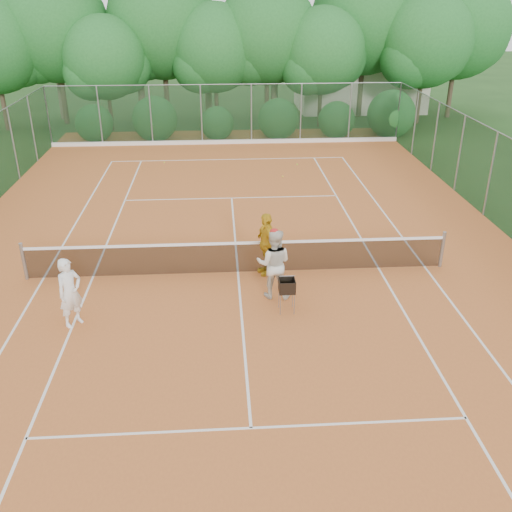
{
  "coord_description": "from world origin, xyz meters",
  "views": [
    {
      "loc": [
        -0.46,
        -14.6,
        7.46
      ],
      "look_at": [
        0.44,
        -1.2,
        1.1
      ],
      "focal_mm": 40.0,
      "sensor_mm": 36.0,
      "label": 1
    }
  ],
  "objects_px": {
    "player_white": "(70,292)",
    "player_center_grp": "(274,263)",
    "ball_hopper": "(287,286)",
    "player_yellow": "(266,244)"
  },
  "relations": [
    {
      "from": "player_white",
      "to": "player_center_grp",
      "type": "bearing_deg",
      "value": -35.47
    },
    {
      "from": "player_white",
      "to": "ball_hopper",
      "type": "distance_m",
      "value": 5.23
    },
    {
      "from": "ball_hopper",
      "to": "player_center_grp",
      "type": "bearing_deg",
      "value": 116.1
    },
    {
      "from": "player_center_grp",
      "to": "player_yellow",
      "type": "relative_size",
      "value": 1.06
    },
    {
      "from": "player_white",
      "to": "ball_hopper",
      "type": "xyz_separation_m",
      "value": [
        5.22,
        0.26,
        -0.16
      ]
    },
    {
      "from": "ball_hopper",
      "to": "player_yellow",
      "type": "bearing_deg",
      "value": 107.7
    },
    {
      "from": "player_white",
      "to": "player_center_grp",
      "type": "xyz_separation_m",
      "value": [
        4.96,
        1.07,
        0.08
      ]
    },
    {
      "from": "ball_hopper",
      "to": "player_white",
      "type": "bearing_deg",
      "value": -168.32
    },
    {
      "from": "player_yellow",
      "to": "ball_hopper",
      "type": "relative_size",
      "value": 2.04
    },
    {
      "from": "player_white",
      "to": "ball_hopper",
      "type": "relative_size",
      "value": 1.95
    }
  ]
}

